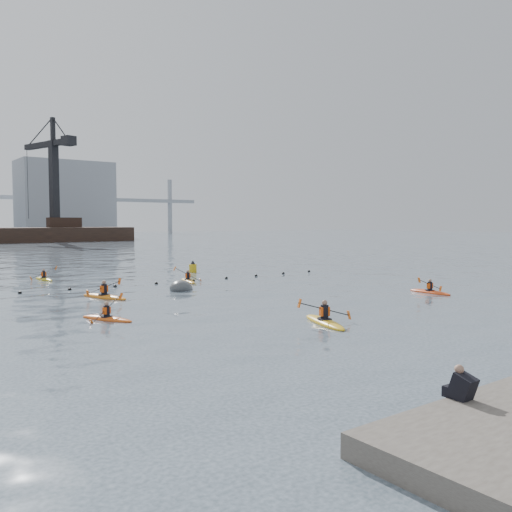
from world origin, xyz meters
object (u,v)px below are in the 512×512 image
object	(u,v)px
mooring_buoy	(181,290)
kayaker_0	(107,318)
kayaker_5	(44,279)
nav_buoy	(193,268)
kayaker_4	(430,291)
kayaker_1	(324,321)
kayaker_3	(188,280)
kayaker_2	(104,296)

from	to	relation	value
mooring_buoy	kayaker_0	bearing A→B (deg)	-136.53
kayaker_5	mooring_buoy	xyz separation A→B (m)	(5.50, -11.43, -0.09)
kayaker_0	nav_buoy	size ratio (longest dim) A/B	2.42
kayaker_5	nav_buoy	size ratio (longest dim) A/B	2.52
kayaker_4	kayaker_5	size ratio (longest dim) A/B	1.04
kayaker_0	kayaker_5	bearing A→B (deg)	57.48
kayaker_1	kayaker_3	world-z (taller)	kayaker_3
kayaker_2	mooring_buoy	world-z (taller)	kayaker_2
kayaker_0	kayaker_3	world-z (taller)	kayaker_3
kayaker_2	kayaker_0	bearing A→B (deg)	-129.00
kayaker_1	kayaker_4	xyz separation A→B (m)	(12.28, 3.39, -0.02)
kayaker_0	kayaker_5	size ratio (longest dim) A/B	0.96
kayaker_0	nav_buoy	bearing A→B (deg)	25.10
nav_buoy	kayaker_0	bearing A→B (deg)	-129.88
kayaker_3	mooring_buoy	xyz separation A→B (m)	(-2.62, -3.74, -0.09)
kayaker_2	nav_buoy	world-z (taller)	nav_buoy
kayaker_0	kayaker_5	distance (m)	19.19
kayaker_2	kayaker_4	distance (m)	19.70
kayaker_0	kayaker_1	bearing A→B (deg)	-67.17
mooring_buoy	nav_buoy	world-z (taller)	nav_buoy
kayaker_2	kayaker_3	distance (m)	9.23
mooring_buoy	kayaker_4	bearing A→B (deg)	-43.05
kayaker_2	kayaker_5	world-z (taller)	kayaker_2
kayaker_3	nav_buoy	world-z (taller)	kayaker_3
kayaker_0	kayaker_3	xyz separation A→B (m)	(10.62, 11.33, 0.00)
kayaker_0	kayaker_2	bearing A→B (deg)	44.69
kayaker_5	kayaker_1	bearing A→B (deg)	-84.29
kayaker_1	kayaker_5	xyz separation A→B (m)	(-4.71, 25.56, -0.02)
kayaker_1	kayaker_5	distance (m)	25.99
kayaker_1	kayaker_2	distance (m)	14.20
kayaker_2	kayaker_4	size ratio (longest dim) A/B	1.17
kayaker_4	kayaker_1	bearing A→B (deg)	19.98
kayaker_0	mooring_buoy	xyz separation A→B (m)	(8.01, 7.59, -0.09)
kayaker_0	kayaker_1	world-z (taller)	kayaker_1
kayaker_5	kayaker_2	bearing A→B (deg)	-94.58
nav_buoy	kayaker_5	bearing A→B (deg)	173.04
mooring_buoy	kayaker_2	bearing A→B (deg)	-172.49
kayaker_4	mooring_buoy	world-z (taller)	kayaker_4
kayaker_0	kayaker_2	size ratio (longest dim) A/B	0.79
kayaker_5	nav_buoy	distance (m)	12.24
kayaker_2	kayaker_5	size ratio (longest dim) A/B	1.22
kayaker_2	kayaker_4	bearing A→B (deg)	-49.27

